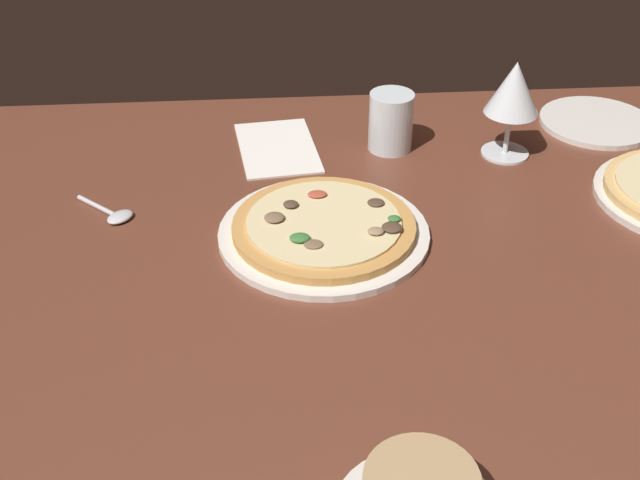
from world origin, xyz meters
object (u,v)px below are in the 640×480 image
object	(u,v)px
spoon	(114,214)
wine_glass_near	(514,91)
pizza_main	(324,229)
side_plate	(596,122)
water_glass	(391,124)
paper_menu	(277,148)

from	to	relation	value
spoon	wine_glass_near	bearing A→B (deg)	-166.78
pizza_main	side_plate	world-z (taller)	pizza_main
water_glass	spoon	distance (cm)	45.10
pizza_main	wine_glass_near	xyz separation A→B (cm)	(-30.46, -21.08, 9.62)
spoon	side_plate	bearing A→B (deg)	-163.49
pizza_main	wine_glass_near	size ratio (longest dim) A/B	1.85
side_plate	water_glass	bearing A→B (deg)	8.88
pizza_main	water_glass	size ratio (longest dim) A/B	3.05
paper_menu	spoon	world-z (taller)	spoon
side_plate	paper_menu	bearing A→B (deg)	4.78
wine_glass_near	side_plate	size ratio (longest dim) A/B	0.82
pizza_main	side_plate	distance (cm)	57.16
pizza_main	spoon	size ratio (longest dim) A/B	3.08
pizza_main	paper_menu	world-z (taller)	pizza_main
paper_menu	spoon	size ratio (longest dim) A/B	2.01
wine_glass_near	paper_menu	size ratio (longest dim) A/B	0.83
pizza_main	water_glass	world-z (taller)	water_glass
water_glass	paper_menu	world-z (taller)	water_glass
water_glass	paper_menu	bearing A→B (deg)	-3.55
paper_menu	pizza_main	bearing A→B (deg)	95.44
pizza_main	spoon	world-z (taller)	pizza_main
wine_glass_near	paper_menu	distance (cm)	37.73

